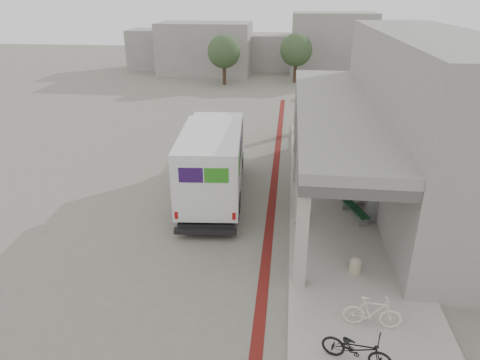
# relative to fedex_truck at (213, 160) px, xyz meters

# --- Properties ---
(ground) EXTENTS (120.00, 120.00, 0.00)m
(ground) POSITION_rel_fedex_truck_xyz_m (1.65, -2.57, -1.76)
(ground) COLOR #6A675B
(ground) RESTS_ON ground
(bike_lane_stripe) EXTENTS (0.35, 40.00, 0.01)m
(bike_lane_stripe) POSITION_rel_fedex_truck_xyz_m (2.65, -0.57, -1.75)
(bike_lane_stripe) COLOR #5D1612
(bike_lane_stripe) RESTS_ON ground
(sidewalk) EXTENTS (4.40, 28.00, 0.12)m
(sidewalk) POSITION_rel_fedex_truck_xyz_m (5.65, -2.57, -1.70)
(sidewalk) COLOR gray
(sidewalk) RESTS_ON ground
(transit_building) EXTENTS (7.60, 17.00, 7.00)m
(transit_building) POSITION_rel_fedex_truck_xyz_m (8.48, 1.93, 1.64)
(transit_building) COLOR gray
(transit_building) RESTS_ON ground
(distant_backdrop) EXTENTS (28.00, 10.00, 6.50)m
(distant_backdrop) POSITION_rel_fedex_truck_xyz_m (-1.20, 33.31, 0.95)
(distant_backdrop) COLOR gray
(distant_backdrop) RESTS_ON ground
(tree_left) EXTENTS (3.20, 3.20, 4.80)m
(tree_left) POSITION_rel_fedex_truck_xyz_m (-3.35, 25.43, 1.43)
(tree_left) COLOR #38281C
(tree_left) RESTS_ON ground
(tree_mid) EXTENTS (3.20, 3.20, 4.80)m
(tree_mid) POSITION_rel_fedex_truck_xyz_m (3.65, 27.43, 1.43)
(tree_mid) COLOR #38281C
(tree_mid) RESTS_ON ground
(tree_right) EXTENTS (3.20, 3.20, 4.80)m
(tree_right) POSITION_rel_fedex_truck_xyz_m (11.65, 26.43, 1.43)
(tree_right) COLOR #38281C
(tree_right) RESTS_ON ground
(fedex_truck) EXTENTS (3.02, 7.90, 3.30)m
(fedex_truck) POSITION_rel_fedex_truck_xyz_m (0.00, 0.00, 0.00)
(fedex_truck) COLOR black
(fedex_truck) RESTS_ON ground
(bench) EXTENTS (0.94, 1.78, 0.41)m
(bench) POSITION_rel_fedex_truck_xyz_m (6.06, -1.51, -1.34)
(bench) COLOR gray
(bench) RESTS_ON sidewalk
(bollard_near) EXTENTS (0.38, 0.38, 0.57)m
(bollard_near) POSITION_rel_fedex_truck_xyz_m (5.59, -5.28, -1.35)
(bollard_near) COLOR tan
(bollard_near) RESTS_ON sidewalk
(bollard_far) EXTENTS (0.40, 0.40, 0.59)m
(bollard_far) POSITION_rel_fedex_truck_xyz_m (3.75, -1.84, -1.34)
(bollard_far) COLOR gray
(bollard_far) RESTS_ON sidewalk
(utility_cabinet) EXTENTS (0.43, 0.57, 0.94)m
(utility_cabinet) POSITION_rel_fedex_truck_xyz_m (6.65, -1.55, -1.16)
(utility_cabinet) COLOR gray
(utility_cabinet) RESTS_ON sidewalk
(bicycle_black) EXTENTS (1.82, 1.12, 0.91)m
(bicycle_black) POSITION_rel_fedex_truck_xyz_m (5.11, -9.09, -1.18)
(bicycle_black) COLOR black
(bicycle_black) RESTS_ON sidewalk
(bicycle_cream) EXTENTS (1.60, 0.55, 0.95)m
(bicycle_cream) POSITION_rel_fedex_truck_xyz_m (5.70, -7.75, -1.16)
(bicycle_cream) COLOR beige
(bicycle_cream) RESTS_ON sidewalk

